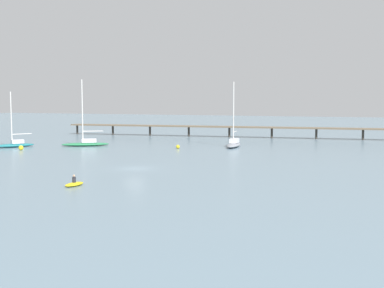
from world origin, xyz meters
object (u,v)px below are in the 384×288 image
(dinghy_yellow, at_px, (74,184))
(pier, at_px, (301,126))
(sailboat_teal, at_px, (15,144))
(sailboat_gray, at_px, (234,143))
(mooring_buoy_inner, at_px, (178,147))
(mooring_buoy_mid, at_px, (21,148))
(sailboat_green, at_px, (86,142))

(dinghy_yellow, bearing_deg, pier, 81.00)
(pier, xyz_separation_m, sailboat_teal, (-44.73, -39.06, -2.18))
(sailboat_teal, distance_m, dinghy_yellow, 44.96)
(sailboat_teal, relative_size, sailboat_gray, 0.85)
(sailboat_gray, bearing_deg, pier, 71.26)
(mooring_buoy_inner, bearing_deg, mooring_buoy_mid, -151.78)
(pier, relative_size, sailboat_gray, 7.53)
(sailboat_green, bearing_deg, sailboat_gray, 17.99)
(sailboat_gray, distance_m, mooring_buoy_inner, 10.43)
(pier, xyz_separation_m, sailboat_gray, (-8.10, -23.87, -2.09))
(dinghy_yellow, bearing_deg, sailboat_green, 122.55)
(sailboat_green, bearing_deg, mooring_buoy_mid, -119.51)
(sailboat_gray, distance_m, mooring_buoy_mid, 37.12)
(pier, relative_size, mooring_buoy_mid, 109.34)
(pier, relative_size, sailboat_teal, 8.86)
(sailboat_gray, bearing_deg, mooring_buoy_inner, -142.97)
(pier, distance_m, sailboat_green, 47.00)
(sailboat_teal, height_order, dinghy_yellow, sailboat_teal)
(sailboat_gray, bearing_deg, sailboat_teal, -157.48)
(dinghy_yellow, bearing_deg, mooring_buoy_mid, 138.46)
(sailboat_teal, bearing_deg, mooring_buoy_inner, 17.47)
(pier, relative_size, dinghy_yellow, 35.10)
(pier, height_order, dinghy_yellow, pier)
(sailboat_teal, bearing_deg, pier, 41.13)
(sailboat_teal, height_order, sailboat_green, sailboat_green)
(mooring_buoy_mid, bearing_deg, dinghy_yellow, -41.54)
(dinghy_yellow, height_order, mooring_buoy_mid, dinghy_yellow)
(sailboat_green, xyz_separation_m, mooring_buoy_mid, (-5.95, -10.51, -0.28))
(pier, bearing_deg, mooring_buoy_inner, -118.57)
(sailboat_teal, distance_m, mooring_buoy_mid, 6.03)
(mooring_buoy_inner, height_order, mooring_buoy_mid, mooring_buoy_mid)
(pier, height_order, sailboat_gray, sailboat_gray)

